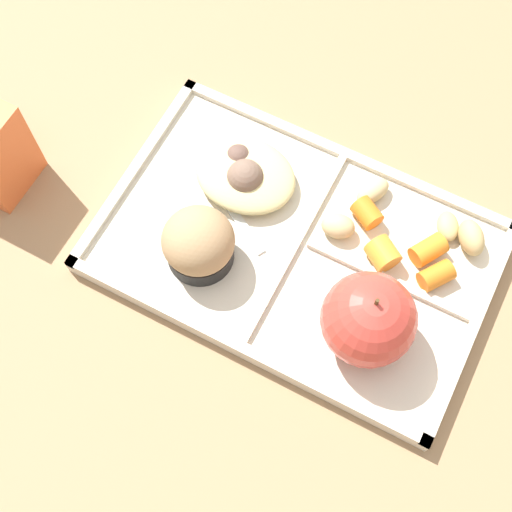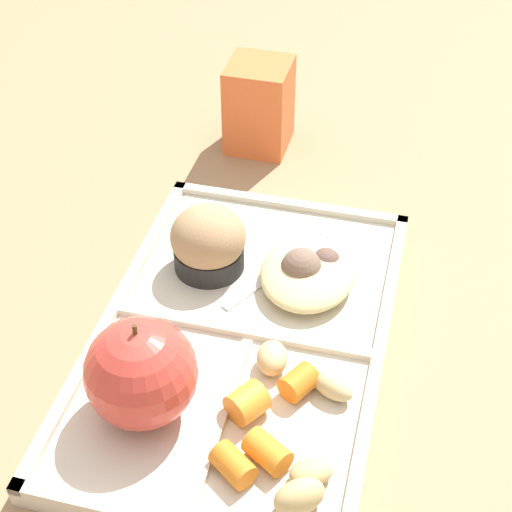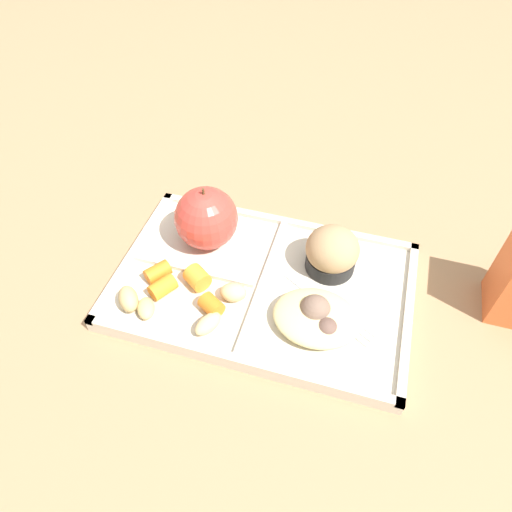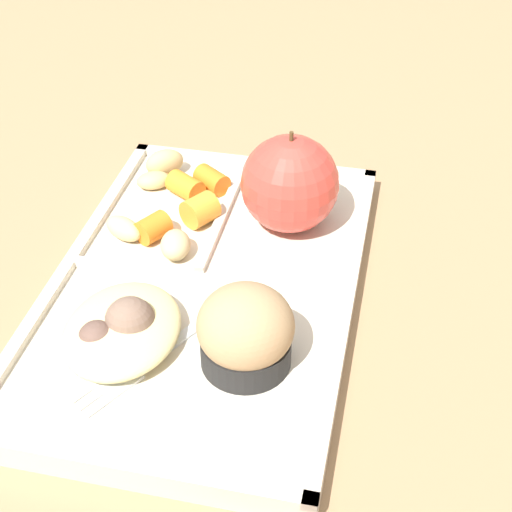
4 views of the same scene
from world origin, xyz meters
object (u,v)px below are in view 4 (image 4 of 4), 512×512
object	(u,v)px
green_apple	(290,184)
plastic_fork	(146,362)
bran_muffin	(246,332)
lunch_tray	(205,289)

from	to	relation	value
green_apple	plastic_fork	xyz separation A→B (m)	(0.20, -0.07, -0.04)
plastic_fork	bran_muffin	bearing A→B (deg)	103.69
lunch_tray	green_apple	xyz separation A→B (m)	(-0.10, 0.05, 0.05)
lunch_tray	bran_muffin	xyz separation A→B (m)	(0.08, 0.05, 0.04)
bran_muffin	plastic_fork	size ratio (longest dim) A/B	0.54
green_apple	bran_muffin	bearing A→B (deg)	0.00
lunch_tray	plastic_fork	distance (m)	0.10
lunch_tray	plastic_fork	world-z (taller)	lunch_tray
lunch_tray	green_apple	world-z (taller)	green_apple
lunch_tray	bran_muffin	bearing A→B (deg)	33.71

